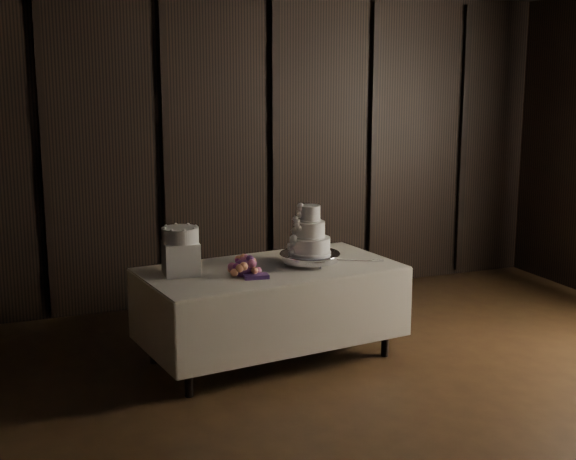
# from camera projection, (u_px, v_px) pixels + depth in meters

# --- Properties ---
(room) EXTENTS (6.08, 7.08, 3.08)m
(room) POSITION_uv_depth(u_px,v_px,m) (481.00, 204.00, 4.79)
(room) COLOR black
(room) RESTS_ON ground
(display_table) EXTENTS (2.10, 1.27, 0.76)m
(display_table) POSITION_uv_depth(u_px,v_px,m) (270.00, 310.00, 6.35)
(display_table) COLOR beige
(display_table) RESTS_ON ground
(cake_stand) EXTENTS (0.61, 0.61, 0.09)m
(cake_stand) POSITION_uv_depth(u_px,v_px,m) (310.00, 259.00, 6.38)
(cake_stand) COLOR silver
(cake_stand) RESTS_ON display_table
(wedding_cake) EXTENTS (0.36, 0.32, 0.39)m
(wedding_cake) POSITION_uv_depth(u_px,v_px,m) (307.00, 235.00, 6.32)
(wedding_cake) COLOR white
(wedding_cake) RESTS_ON cake_stand
(bouquet) EXTENTS (0.34, 0.43, 0.19)m
(bouquet) POSITION_uv_depth(u_px,v_px,m) (244.00, 267.00, 6.04)
(bouquet) COLOR #C05682
(bouquet) RESTS_ON display_table
(box_pedestal) EXTENTS (0.28, 0.28, 0.25)m
(box_pedestal) POSITION_uv_depth(u_px,v_px,m) (181.00, 258.00, 6.06)
(box_pedestal) COLOR white
(box_pedestal) RESTS_ON display_table
(small_cake) EXTENTS (0.31, 0.31, 0.11)m
(small_cake) POSITION_uv_depth(u_px,v_px,m) (180.00, 235.00, 6.02)
(small_cake) COLOR white
(small_cake) RESTS_ON box_pedestal
(cake_knife) EXTENTS (0.34, 0.19, 0.01)m
(cake_knife) POSITION_uv_depth(u_px,v_px,m) (355.00, 261.00, 6.48)
(cake_knife) COLOR silver
(cake_knife) RESTS_ON display_table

